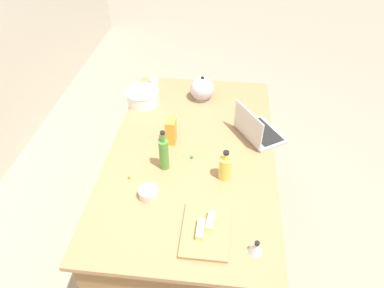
% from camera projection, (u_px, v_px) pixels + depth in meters
% --- Properties ---
extents(ground_plane, '(12.00, 12.00, 0.00)m').
position_uv_depth(ground_plane, '(192.00, 233.00, 2.76)').
color(ground_plane, gray).
extents(island_counter, '(1.73, 1.03, 0.90)m').
position_uv_depth(island_counter, '(192.00, 197.00, 2.46)').
color(island_counter, olive).
rests_on(island_counter, ground).
extents(laptop, '(0.38, 0.36, 0.22)m').
position_uv_depth(laptop, '(257.00, 130.00, 2.24)').
color(laptop, '#B7B7BC').
rests_on(laptop, island_counter).
extents(mixing_bowl_large, '(0.24, 0.24, 0.11)m').
position_uv_depth(mixing_bowl_large, '(143.00, 96.00, 2.53)').
color(mixing_bowl_large, white).
rests_on(mixing_bowl_large, island_counter).
extents(bottle_olive, '(0.06, 0.06, 0.27)m').
position_uv_depth(bottle_olive, '(164.00, 154.00, 1.98)').
color(bottle_olive, '#4C8C38').
rests_on(bottle_olive, island_counter).
extents(bottle_oil, '(0.07, 0.07, 0.20)m').
position_uv_depth(bottle_oil, '(225.00, 167.00, 1.94)').
color(bottle_oil, '#DBC64C').
rests_on(bottle_oil, island_counter).
extents(kettle, '(0.21, 0.18, 0.20)m').
position_uv_depth(kettle, '(202.00, 89.00, 2.56)').
color(kettle, '#ADADB2').
rests_on(kettle, island_counter).
extents(cutting_board, '(0.32, 0.23, 0.02)m').
position_uv_depth(cutting_board, '(205.00, 231.00, 1.70)').
color(cutting_board, '#AD7F4C').
rests_on(cutting_board, island_counter).
extents(butter_stick_left, '(0.11, 0.05, 0.04)m').
position_uv_depth(butter_stick_left, '(211.00, 221.00, 1.71)').
color(butter_stick_left, '#F4E58C').
rests_on(butter_stick_left, cutting_board).
extents(butter_stick_right, '(0.11, 0.04, 0.04)m').
position_uv_depth(butter_stick_right, '(201.00, 229.00, 1.67)').
color(butter_stick_right, '#F4E58C').
rests_on(butter_stick_right, cutting_board).
extents(ramekin_small, '(0.11, 0.11, 0.05)m').
position_uv_depth(ramekin_small, '(149.00, 193.00, 1.86)').
color(ramekin_small, beige).
rests_on(ramekin_small, island_counter).
extents(ramekin_medium, '(0.07, 0.07, 0.04)m').
position_uv_depth(ramekin_medium, '(154.00, 81.00, 2.77)').
color(ramekin_medium, white).
rests_on(ramekin_medium, island_counter).
extents(kitchen_timer, '(0.07, 0.07, 0.08)m').
position_uv_depth(kitchen_timer, '(256.00, 248.00, 1.60)').
color(kitchen_timer, '#B2B2B7').
rests_on(kitchen_timer, island_counter).
extents(candy_bag, '(0.09, 0.06, 0.17)m').
position_uv_depth(candy_bag, '(171.00, 131.00, 2.18)').
color(candy_bag, gold).
rests_on(candy_bag, island_counter).
extents(candy_0, '(0.02, 0.02, 0.02)m').
position_uv_depth(candy_0, '(149.00, 100.00, 2.57)').
color(candy_0, yellow).
rests_on(candy_0, island_counter).
extents(candy_1, '(0.02, 0.02, 0.02)m').
position_uv_depth(candy_1, '(192.00, 157.00, 2.10)').
color(candy_1, green).
rests_on(candy_1, island_counter).
extents(candy_2, '(0.02, 0.02, 0.02)m').
position_uv_depth(candy_2, '(149.00, 85.00, 2.74)').
color(candy_2, blue).
rests_on(candy_2, island_counter).
extents(candy_3, '(0.01, 0.01, 0.01)m').
position_uv_depth(candy_3, '(129.00, 177.00, 1.98)').
color(candy_3, orange).
rests_on(candy_3, island_counter).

